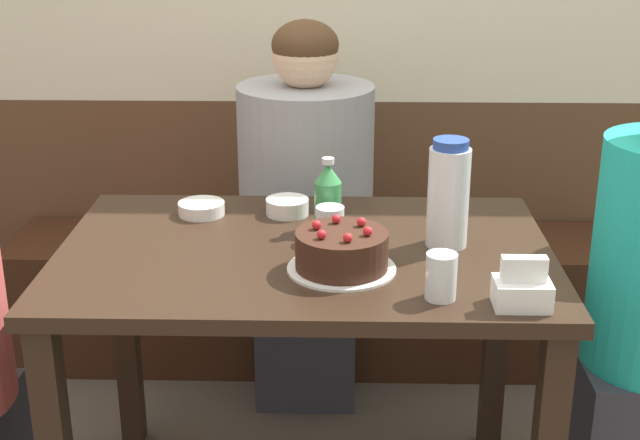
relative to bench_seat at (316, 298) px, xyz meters
name	(u,v)px	position (x,y,z in m)	size (l,w,h in m)	color
bench_seat	(316,298)	(0.00, 0.00, 0.00)	(2.00, 0.38, 0.42)	#381E11
dining_table	(305,293)	(0.00, -0.83, 0.41)	(1.12, 0.73, 0.73)	black
birthday_cake	(342,251)	(0.08, -0.95, 0.56)	(0.24, 0.24, 0.11)	white
water_pitcher	(448,194)	(0.32, -0.80, 0.64)	(0.09, 0.09, 0.25)	white
soju_bottle	(328,196)	(0.05, -0.70, 0.60)	(0.06, 0.06, 0.18)	#388E4C
napkin_holder	(522,289)	(0.44, -1.12, 0.56)	(0.11, 0.08, 0.11)	white
bowl_soup_white	(287,207)	(-0.05, -0.61, 0.54)	(0.11, 0.11, 0.04)	white
bowl_rice_small	(201,208)	(-0.27, -0.61, 0.54)	(0.12, 0.12, 0.03)	white
glass_water_tall	(330,224)	(0.06, -0.78, 0.56)	(0.07, 0.07, 0.08)	silver
glass_tumbler_short	(441,276)	(0.28, -1.09, 0.57)	(0.06, 0.06, 0.10)	silver
person_pale_blue_shirt	(306,215)	(-0.02, -0.20, 0.37)	(0.40, 0.40, 1.16)	#33333D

